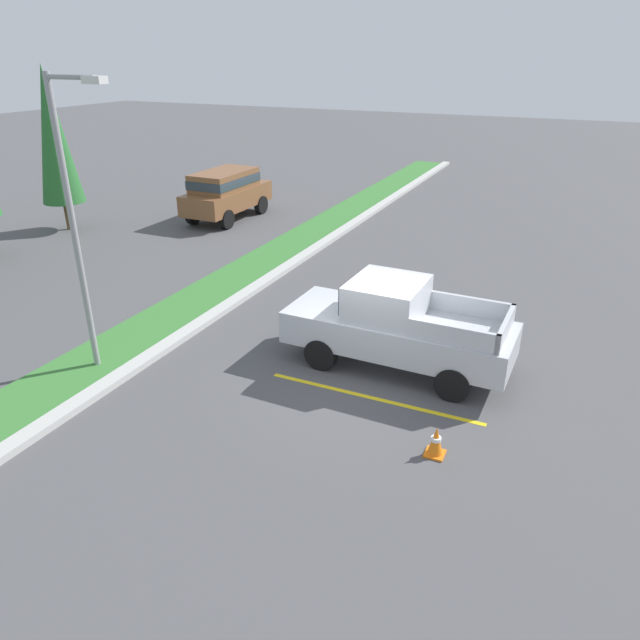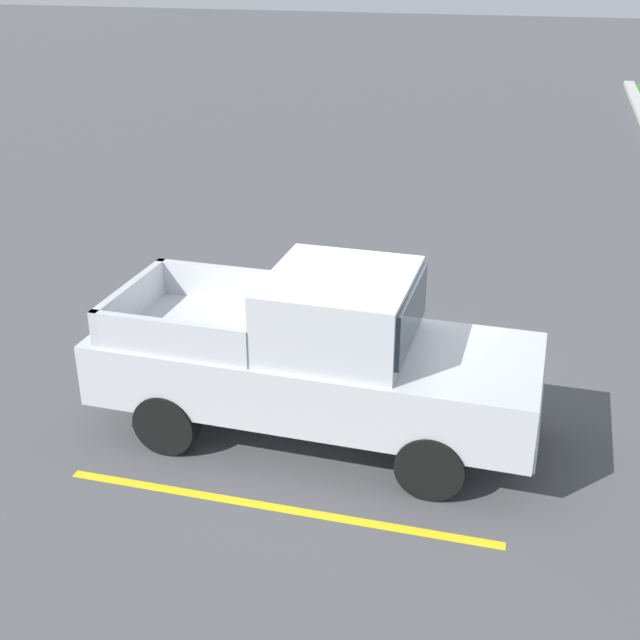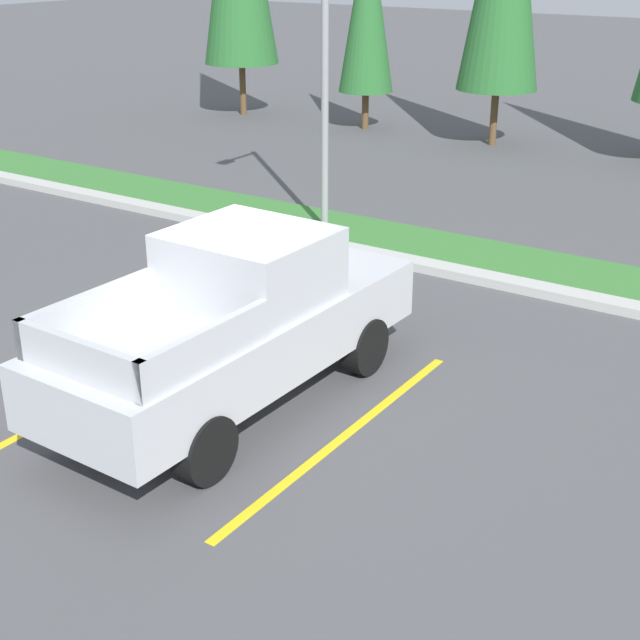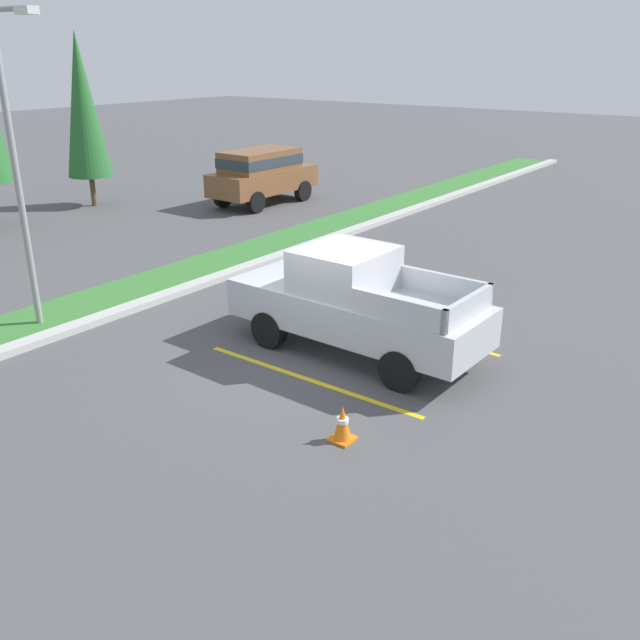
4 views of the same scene
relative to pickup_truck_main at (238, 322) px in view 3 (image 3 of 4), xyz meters
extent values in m
plane|color=#4C4C4F|center=(-0.71, 0.45, -1.04)|extent=(120.00, 120.00, 0.00)
cube|color=yellow|center=(-1.55, -0.05, -1.04)|extent=(0.12, 4.80, 0.01)
cube|color=yellow|center=(1.55, -0.05, -1.04)|extent=(0.12, 4.80, 0.01)
cube|color=#B2B2AD|center=(-0.71, 5.45, -0.97)|extent=(56.00, 0.40, 0.15)
cube|color=#387533|center=(-0.71, 6.55, -1.01)|extent=(56.00, 1.80, 0.06)
cylinder|color=black|center=(-0.82, 1.52, -0.66)|extent=(0.30, 0.77, 0.76)
cylinder|color=black|center=(0.88, 1.48, -0.66)|extent=(0.30, 0.77, 0.76)
cylinder|color=black|center=(-0.88, -1.58, -0.66)|extent=(0.30, 0.77, 0.76)
cylinder|color=black|center=(0.82, -1.62, -0.66)|extent=(0.30, 0.77, 0.76)
cube|color=silver|center=(0.00, -0.05, -0.16)|extent=(2.01, 5.24, 0.76)
cube|color=silver|center=(0.01, 0.25, 0.64)|extent=(1.79, 1.64, 0.84)
cube|color=#2D3842|center=(0.02, 1.07, 0.69)|extent=(1.62, 0.09, 0.63)
cube|color=silver|center=(-0.88, -1.48, 0.44)|extent=(0.14, 1.90, 0.44)
cube|color=silver|center=(0.82, -1.52, 0.44)|extent=(0.14, 1.90, 0.44)
cube|color=silver|center=(-0.05, -2.40, 0.44)|extent=(1.80, 0.14, 0.44)
cube|color=silver|center=(0.05, 2.50, -0.40)|extent=(1.81, 0.20, 0.28)
cylinder|color=gray|center=(-2.94, 6.35, 2.18)|extent=(0.14, 0.14, 6.44)
cylinder|color=brown|center=(-11.97, 15.34, -0.24)|extent=(0.20, 0.20, 1.60)
cylinder|color=brown|center=(-7.51, 15.49, -0.49)|extent=(0.20, 0.20, 1.09)
cone|color=#28662D|center=(-7.51, 15.49, 2.55)|extent=(1.58, 1.58, 4.99)
cylinder|color=brown|center=(-3.44, 15.49, -0.29)|extent=(0.20, 0.20, 1.49)
camera|label=1|loc=(-11.89, -3.57, 5.78)|focal=33.31mm
camera|label=2|loc=(8.37, 2.25, 4.50)|focal=46.65mm
camera|label=3|loc=(6.27, -7.66, 4.22)|focal=50.56mm
camera|label=4|loc=(-10.52, -7.01, 4.59)|focal=38.61mm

